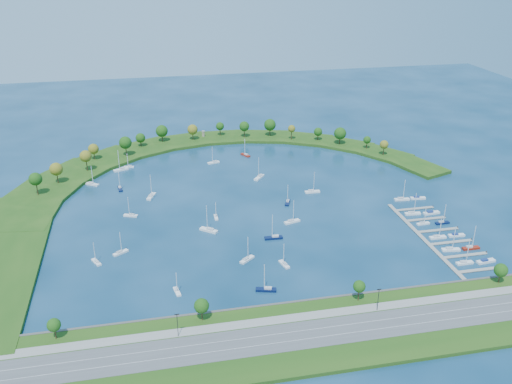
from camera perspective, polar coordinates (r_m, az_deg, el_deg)
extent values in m
plane|color=#082C46|center=(323.16, -0.69, -1.07)|extent=(700.00, 700.00, 0.00)
cube|color=#1E4612|center=(219.81, 5.78, -14.40)|extent=(420.00, 42.00, 1.60)
cube|color=#474442|center=(236.18, 4.22, -11.23)|extent=(420.00, 1.20, 1.80)
cube|color=#515154|center=(219.28, 5.79, -14.22)|extent=(420.00, 16.00, 0.12)
cube|color=gray|center=(227.60, 4.95, -12.56)|extent=(420.00, 5.00, 0.12)
cube|color=silver|center=(217.38, 5.99, -14.60)|extent=(420.00, 0.15, 0.02)
cube|color=silver|center=(221.11, 5.59, -13.82)|extent=(420.00, 0.15, 0.02)
cylinder|color=#382314|center=(227.34, -19.84, -13.43)|extent=(0.56, 0.56, 4.90)
sphere|color=#154912|center=(225.32, -19.96, -12.72)|extent=(5.20, 5.20, 5.20)
cylinder|color=#382314|center=(224.43, -5.55, -12.37)|extent=(0.56, 0.56, 5.25)
sphere|color=#154912|center=(222.19, -5.59, -11.57)|extent=(6.00, 6.00, 6.00)
cylinder|color=#382314|center=(237.95, 10.44, -10.29)|extent=(0.56, 0.56, 5.60)
sphere|color=#154912|center=(235.83, 10.51, -9.52)|extent=(5.20, 5.20, 5.20)
cylinder|color=#382314|center=(267.32, 23.62, -8.05)|extent=(0.56, 0.56, 4.90)
sphere|color=#154912|center=(265.52, 23.75, -7.38)|extent=(6.00, 6.00, 6.00)
cylinder|color=black|center=(216.11, -8.03, -13.35)|extent=(0.24, 0.24, 10.00)
cylinder|color=black|center=(232.49, 12.38, -10.73)|extent=(0.24, 0.24, 10.00)
cube|color=#1E4612|center=(332.56, -22.95, -2.16)|extent=(43.73, 48.72, 2.00)
cube|color=#1E4612|center=(357.76, -20.94, -0.01)|extent=(50.23, 54.30, 2.00)
cube|color=#1E4612|center=(380.30, -18.23, 1.80)|extent=(54.07, 56.09, 2.00)
cube|color=#1E4612|center=(399.43, -14.99, 3.25)|extent=(55.20, 54.07, 2.00)
cube|color=#1E4612|center=(414.58, -11.37, 4.37)|extent=(53.65, 48.47, 2.00)
cube|color=#1E4612|center=(425.34, -7.50, 5.14)|extent=(49.62, 39.75, 2.00)
cube|color=#1E4612|center=(431.42, -3.47, 5.58)|extent=(44.32, 29.96, 2.00)
cube|color=#1E4612|center=(432.68, 0.63, 5.68)|extent=(49.49, 38.05, 2.00)
cube|color=#1E4612|center=(429.09, 4.71, 5.44)|extent=(51.13, 44.12, 2.00)
cube|color=#1E4612|center=(420.73, 8.69, 4.86)|extent=(49.19, 47.96, 2.00)
cube|color=#1E4612|center=(407.82, 12.45, 3.94)|extent=(43.90, 49.49, 2.00)
cube|color=#1E4612|center=(390.69, 15.91, 2.68)|extent=(35.67, 48.74, 2.00)
cylinder|color=#382314|center=(350.82, -21.49, 0.37)|extent=(0.56, 0.56, 8.50)
sphere|color=#154912|center=(348.70, -21.63, 1.24)|extent=(7.72, 7.72, 7.72)
cylinder|color=#382314|center=(363.94, -19.64, 1.42)|extent=(0.56, 0.56, 7.68)
sphere|color=brown|center=(362.02, -19.76, 2.22)|extent=(8.02, 8.02, 8.02)
cylinder|color=#382314|center=(378.02, -16.92, 2.70)|extent=(0.56, 0.56, 8.56)
sphere|color=brown|center=(376.05, -17.03, 3.52)|extent=(7.74, 7.74, 7.74)
cylinder|color=#382314|center=(397.76, -16.22, 3.64)|extent=(0.56, 0.56, 6.05)
sphere|color=brown|center=(396.30, -16.29, 4.25)|extent=(7.26, 7.26, 7.26)
cylinder|color=#382314|center=(398.76, -13.14, 4.17)|extent=(0.56, 0.56, 7.84)
sphere|color=#154912|center=(396.94, -13.22, 4.93)|extent=(8.69, 8.69, 8.69)
cylinder|color=#382314|center=(416.11, -11.70, 4.93)|extent=(0.56, 0.56, 5.01)
sphere|color=#154912|center=(414.88, -11.74, 5.44)|extent=(7.00, 7.00, 7.00)
cylinder|color=#382314|center=(423.61, -9.57, 5.53)|extent=(0.56, 0.56, 6.33)
sphere|color=#154912|center=(422.10, -9.61, 6.17)|extent=(8.96, 8.96, 8.96)
cylinder|color=#382314|center=(424.07, -6.48, 5.75)|extent=(0.56, 0.56, 6.51)
sphere|color=brown|center=(422.60, -6.51, 6.36)|extent=(7.74, 7.74, 7.74)
cylinder|color=#382314|center=(432.41, -3.69, 6.18)|extent=(0.56, 0.56, 6.10)
sphere|color=#154912|center=(431.11, -3.71, 6.73)|extent=(6.31, 6.31, 6.31)
cylinder|color=#382314|center=(427.51, -1.20, 6.08)|extent=(0.56, 0.56, 7.06)
sphere|color=#154912|center=(425.99, -1.21, 6.73)|extent=(7.56, 7.56, 7.56)
cylinder|color=#382314|center=(430.50, 1.43, 6.21)|extent=(0.56, 0.56, 7.02)
sphere|color=#154912|center=(428.91, 1.43, 6.89)|extent=(9.04, 9.04, 9.04)
cylinder|color=#382314|center=(422.85, 3.65, 5.86)|extent=(0.56, 0.56, 7.40)
sphere|color=brown|center=(421.38, 3.66, 6.48)|extent=(5.53, 5.53, 5.53)
cylinder|color=#382314|center=(423.31, 6.34, 5.64)|extent=(0.56, 0.56, 5.34)
sphere|color=#154912|center=(422.10, 6.36, 6.14)|extent=(6.32, 6.32, 6.32)
cylinder|color=#382314|center=(416.71, 8.55, 5.29)|extent=(0.56, 0.56, 6.41)
sphere|color=#154912|center=(415.16, 8.60, 5.94)|extent=(8.99, 8.99, 8.99)
cylinder|color=#382314|center=(410.82, 11.25, 4.75)|extent=(0.56, 0.56, 5.45)
sphere|color=#154912|center=(409.61, 11.29, 5.25)|extent=(5.42, 5.42, 5.42)
cylinder|color=#382314|center=(399.82, 12.91, 4.14)|extent=(0.56, 0.56, 6.55)
sphere|color=brown|center=(398.36, 12.97, 4.75)|extent=(6.06, 6.06, 6.06)
cylinder|color=gray|center=(431.36, -5.41, 5.94)|extent=(2.20, 2.20, 4.09)
cylinder|color=gray|center=(430.69, -5.42, 6.22)|extent=(2.60, 2.60, 0.30)
cube|color=gray|center=(296.32, 16.71, -4.56)|extent=(2.20, 82.00, 0.40)
cube|color=gray|center=(278.11, 22.04, -7.37)|extent=(22.00, 2.00, 0.40)
cylinder|color=#382314|center=(283.86, 23.91, -6.99)|extent=(0.36, 0.36, 1.60)
cube|color=gray|center=(287.44, 20.65, -6.07)|extent=(22.00, 2.00, 0.40)
cylinder|color=#382314|center=(293.01, 22.48, -5.73)|extent=(0.36, 0.36, 1.60)
cube|color=gray|center=(297.07, 19.36, -4.86)|extent=(22.00, 2.00, 0.40)
cylinder|color=#382314|center=(302.46, 21.15, -4.56)|extent=(0.36, 0.36, 1.60)
cube|color=gray|center=(306.96, 18.15, -3.72)|extent=(22.00, 2.00, 0.40)
cylinder|color=#382314|center=(312.19, 19.91, -3.45)|extent=(0.36, 0.36, 1.60)
cube|color=gray|center=(317.10, 17.02, -2.65)|extent=(22.00, 2.00, 0.40)
cylinder|color=#382314|center=(322.16, 18.74, -2.41)|extent=(0.36, 0.36, 1.60)
cube|color=gray|center=(327.45, 15.97, -1.65)|extent=(22.00, 2.00, 0.40)
cylinder|color=#382314|center=(332.35, 17.65, -1.43)|extent=(0.36, 0.36, 1.60)
cube|color=white|center=(274.00, -16.01, -6.91)|extent=(5.15, 7.42, 0.88)
cube|color=#BABBBF|center=(273.03, -15.97, -6.84)|extent=(2.44, 2.92, 0.61)
cylinder|color=silver|center=(271.85, -16.19, -5.89)|extent=(0.32, 0.32, 9.85)
cube|color=#09153C|center=(349.99, -13.73, 0.33)|extent=(3.34, 8.34, 0.97)
cube|color=#BABBBF|center=(350.42, -13.76, 0.50)|extent=(1.96, 3.03, 0.68)
cylinder|color=silver|center=(347.11, -13.81, 1.19)|extent=(0.32, 0.32, 10.95)
cube|color=maroon|center=(395.21, -1.09, 3.79)|extent=(6.05, 8.43, 1.00)
cube|color=#BABBBF|center=(394.31, -1.01, 3.88)|extent=(2.83, 3.34, 0.70)
cylinder|color=silver|center=(393.63, -1.16, 4.66)|extent=(0.32, 0.32, 11.25)
cube|color=#09153C|center=(284.04, 1.81, -4.70)|extent=(9.34, 2.94, 1.11)
cube|color=#BABBBF|center=(283.76, 2.00, -4.52)|extent=(3.30, 1.93, 0.78)
cylinder|color=silver|center=(280.72, 1.68, -3.50)|extent=(0.32, 0.32, 12.48)
cube|color=white|center=(314.26, -12.70, -2.37)|extent=(8.04, 4.71, 0.93)
cube|color=#BABBBF|center=(313.65, -12.58, -2.25)|extent=(3.07, 2.36, 0.65)
cylinder|color=silver|center=(312.04, -12.90, -1.42)|extent=(0.32, 0.32, 10.48)
cube|color=#09153C|center=(322.32, 3.25, -1.09)|extent=(5.20, 8.44, 0.98)
cube|color=#BABBBF|center=(322.71, 3.27, -0.89)|extent=(2.56, 3.25, 0.69)
cylinder|color=silver|center=(319.23, 3.26, -0.16)|extent=(0.32, 0.32, 11.04)
cube|color=white|center=(292.11, -4.86, -3.92)|extent=(9.40, 8.47, 1.19)
cube|color=#BABBBF|center=(291.16, -4.70, -3.78)|extent=(3.91, 3.71, 0.83)
cylinder|color=silver|center=(289.18, -5.04, -2.60)|extent=(0.32, 0.32, 13.39)
cube|color=white|center=(335.34, -10.65, -0.44)|extent=(6.11, 9.97, 1.16)
cube|color=#BABBBF|center=(334.12, -10.72, -0.35)|extent=(3.02, 3.84, 0.81)
cylinder|color=silver|center=(333.18, -10.70, 0.73)|extent=(0.32, 0.32, 13.03)
cube|color=white|center=(356.32, 0.33, 1.50)|extent=(8.38, 9.47, 1.19)
cube|color=#BABBBF|center=(356.76, 0.40, 1.70)|extent=(3.69, 3.92, 0.83)
cylinder|color=silver|center=(352.94, 0.28, 2.55)|extent=(0.32, 0.32, 13.39)
cube|color=white|center=(262.15, 2.90, -7.40)|extent=(3.87, 7.86, 0.91)
cube|color=#BABBBF|center=(261.18, 2.98, -7.33)|extent=(2.08, 2.93, 0.64)
cylinder|color=silver|center=(259.76, 2.86, -6.29)|extent=(0.32, 0.32, 10.22)
cube|color=white|center=(245.47, -8.08, -10.05)|extent=(3.13, 7.21, 0.84)
cube|color=#BABBBF|center=(245.64, -8.13, -9.83)|extent=(1.77, 2.64, 0.59)
cylinder|color=silver|center=(242.19, -8.11, -9.12)|extent=(0.32, 0.32, 9.42)
cube|color=#09153C|center=(244.13, 1.03, -9.96)|extent=(9.28, 4.72, 1.07)
cube|color=#BABBBF|center=(243.60, 1.24, -9.79)|extent=(3.47, 2.50, 0.75)
cylinder|color=silver|center=(240.55, 0.87, -8.66)|extent=(0.32, 0.32, 12.06)
cube|color=white|center=(278.86, -13.67, -6.05)|extent=(7.70, 6.08, 0.93)
cube|color=#BABBBF|center=(278.14, -13.82, -5.96)|extent=(3.11, 2.77, 0.65)
cylinder|color=silver|center=(276.38, -13.67, -4.98)|extent=(0.32, 0.32, 10.50)
cube|color=white|center=(382.50, -4.37, 3.02)|extent=(8.60, 4.39, 0.99)
cube|color=#BABBBF|center=(382.50, -4.26, 3.16)|extent=(3.22, 2.32, 0.70)
cylinder|color=silver|center=(380.14, -4.49, 3.86)|extent=(0.32, 0.32, 11.18)
cube|color=white|center=(379.39, -13.65, 2.22)|extent=(10.05, 5.81, 1.16)
cube|color=#BABBBF|center=(379.30, -13.53, 2.39)|extent=(3.84, 2.93, 0.82)
cylinder|color=silver|center=(376.68, -13.87, 3.21)|extent=(0.32, 0.32, 13.10)
cube|color=white|center=(300.53, 3.71, -3.05)|extent=(9.26, 4.92, 1.07)
cube|color=#BABBBF|center=(299.70, 3.57, -2.93)|extent=(3.49, 2.56, 0.75)
cylinder|color=silver|center=(297.96, 3.86, -1.89)|extent=(0.32, 0.32, 12.04)
cube|color=white|center=(360.88, -16.38, 0.76)|extent=(8.51, 6.95, 1.04)
cube|color=#BABBBF|center=(361.07, -16.51, 0.91)|extent=(3.46, 3.13, 0.73)
cylinder|color=silver|center=(358.10, -16.41, 1.68)|extent=(0.32, 0.32, 11.71)
cube|color=white|center=(305.58, -4.12, -2.61)|extent=(2.05, 6.59, 0.78)
cube|color=#BABBBF|center=(305.87, -4.13, -2.44)|extent=(1.36, 2.33, 0.55)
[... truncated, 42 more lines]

